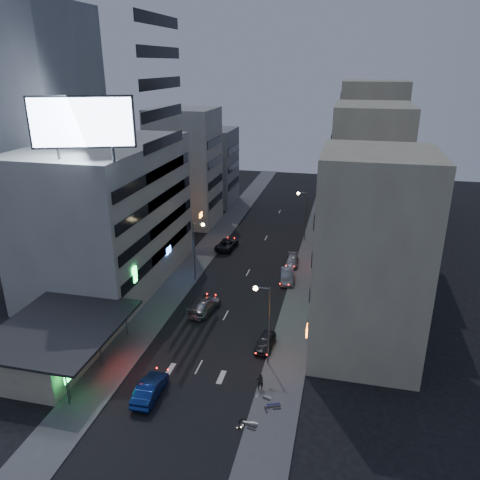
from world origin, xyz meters
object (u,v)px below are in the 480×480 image
(parked_car_right_far, at_px, (292,261))
(scooter_blue, at_px, (280,398))
(parked_car_right_mid, at_px, (287,276))
(road_car_silver, at_px, (205,306))
(parked_car_right_near, at_px, (265,342))
(person, at_px, (260,381))
(scooter_black_b, at_px, (280,399))
(road_car_blue, at_px, (150,389))
(scooter_silver_b, at_px, (272,392))
(parked_car_left, at_px, (227,244))
(scooter_black_a, at_px, (257,421))
(scooter_silver_a, at_px, (258,417))

(parked_car_right_far, bearing_deg, scooter_blue, -88.34)
(parked_car_right_mid, distance_m, road_car_silver, 13.07)
(parked_car_right_near, distance_m, parked_car_right_far, 21.26)
(parked_car_right_far, bearing_deg, person, -92.14)
(parked_car_right_near, relative_size, person, 2.40)
(scooter_blue, distance_m, scooter_black_b, 0.31)
(road_car_blue, height_order, scooter_black_b, road_car_blue)
(parked_car_right_far, xyz_separation_m, scooter_blue, (2.70, -29.13, 0.00))
(road_car_blue, height_order, scooter_silver_b, road_car_blue)
(road_car_silver, xyz_separation_m, scooter_silver_b, (10.13, -13.16, -0.07))
(parked_car_left, bearing_deg, parked_car_right_near, 117.57)
(scooter_black_a, height_order, scooter_silver_a, scooter_black_a)
(parked_car_right_mid, distance_m, person, 22.46)
(scooter_silver_b, bearing_deg, parked_car_right_far, 21.41)
(scooter_blue, bearing_deg, parked_car_left, -0.19)
(parked_car_right_near, distance_m, scooter_silver_a, 10.68)
(road_car_silver, bearing_deg, scooter_black_b, 137.67)
(parked_car_left, xyz_separation_m, road_car_silver, (2.49, -19.68, 0.03))
(person, distance_m, scooter_black_a, 4.61)
(parked_car_right_mid, bearing_deg, road_car_blue, -115.80)
(road_car_silver, bearing_deg, parked_car_right_far, -108.14)
(scooter_silver_b, bearing_deg, person, 71.71)
(parked_car_right_far, distance_m, scooter_silver_a, 31.88)
(scooter_black_b, bearing_deg, person, 26.74)
(parked_car_right_near, bearing_deg, person, -79.73)
(parked_car_right_mid, bearing_deg, parked_car_left, 130.76)
(road_car_silver, bearing_deg, parked_car_left, -73.14)
(road_car_silver, xyz_separation_m, scooter_black_a, (9.57, -16.83, -0.04))
(road_car_blue, distance_m, road_car_silver, 15.27)
(parked_car_right_mid, height_order, scooter_blue, parked_car_right_mid)
(scooter_blue, distance_m, scooter_silver_b, 0.88)
(scooter_black_a, bearing_deg, person, 21.00)
(parked_car_right_near, height_order, scooter_silver_a, parked_car_right_near)
(parked_car_left, height_order, scooter_blue, parked_car_left)
(person, height_order, scooter_black_a, person)
(parked_car_right_far, distance_m, scooter_silver_b, 28.74)
(scooter_black_a, distance_m, scooter_black_b, 3.19)
(scooter_blue, bearing_deg, parked_car_right_mid, -15.64)
(person, bearing_deg, road_car_silver, -73.67)
(road_car_silver, height_order, person, person)
(scooter_silver_b, bearing_deg, parked_car_left, 38.53)
(road_car_silver, relative_size, person, 3.28)
(scooter_black_a, relative_size, scooter_black_b, 1.02)
(scooter_blue, bearing_deg, person, 33.67)
(parked_car_right_far, relative_size, scooter_black_b, 2.22)
(scooter_black_a, relative_size, scooter_silver_b, 1.05)
(parked_car_right_near, relative_size, scooter_black_b, 1.99)
(person, height_order, scooter_silver_b, person)
(road_car_blue, distance_m, scooter_black_a, 9.86)
(parked_car_left, xyz_separation_m, road_car_blue, (2.32, -34.96, 0.06))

